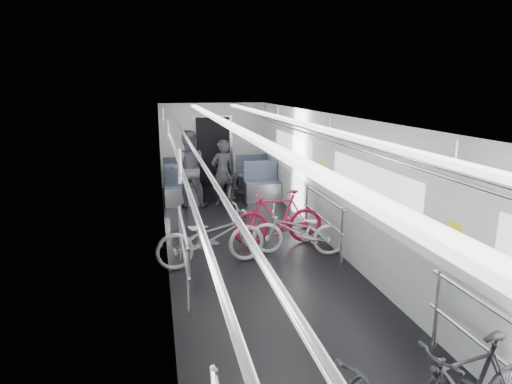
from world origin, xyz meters
TOP-DOWN VIEW (x-y plane):
  - car_shell at (0.00, 1.78)m, footprint 3.02×14.01m
  - bike_left_far at (-0.80, 1.00)m, footprint 1.90×0.87m
  - bike_right_mid at (0.75, 1.17)m, footprint 1.71×1.00m
  - bike_right_far at (0.55, 1.77)m, footprint 1.71×0.53m
  - bike_aisle at (0.23, 4.80)m, footprint 1.09×1.86m
  - person_standing at (-0.05, 4.80)m, footprint 0.68×0.55m
  - person_seated at (-0.87, 4.83)m, footprint 0.98×0.81m

SIDE VIEW (x-z plane):
  - bike_right_mid at x=0.75m, z-range 0.00..0.85m
  - bike_aisle at x=0.23m, z-range 0.00..0.92m
  - bike_left_far at x=-0.80m, z-range 0.00..0.96m
  - bike_right_far at x=0.55m, z-range 0.00..1.02m
  - person_standing at x=-0.05m, z-range 0.00..1.61m
  - person_seated at x=-0.87m, z-range 0.00..1.86m
  - car_shell at x=0.00m, z-range -0.08..2.33m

